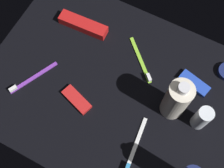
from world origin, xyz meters
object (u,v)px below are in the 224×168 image
(snack_bar_blue, at_px, (194,83))
(toothbrush_purple, at_px, (31,79))
(toothpaste_box_red, at_px, (83,25))
(snack_bar_red, at_px, (77,100))
(toothbrush_white, at_px, (135,148))
(bodywash_bottle, at_px, (176,100))
(deodorant_stick, at_px, (202,118))
(toothbrush_lime, at_px, (142,62))

(snack_bar_blue, bearing_deg, toothbrush_purple, 39.62)
(toothpaste_box_red, relative_size, snack_bar_red, 1.69)
(toothbrush_white, bearing_deg, bodywash_bottle, -106.00)
(snack_bar_blue, bearing_deg, snack_bar_red, 49.72)
(deodorant_stick, relative_size, toothbrush_purple, 0.64)
(toothbrush_lime, xyz_separation_m, snack_bar_blue, (-0.19, -0.01, 0.00))
(toothbrush_white, relative_size, snack_bar_red, 1.73)
(bodywash_bottle, relative_size, deodorant_stick, 1.83)
(toothbrush_purple, xyz_separation_m, toothpaste_box_red, (-0.06, -0.26, 0.01))
(toothbrush_purple, distance_m, snack_bar_blue, 0.54)
(toothbrush_lime, distance_m, snack_bar_blue, 0.19)
(snack_bar_blue, bearing_deg, deodorant_stick, 130.40)
(toothbrush_lime, relative_size, snack_bar_blue, 1.33)
(toothbrush_purple, relative_size, toothpaste_box_red, 0.95)
(toothbrush_purple, bearing_deg, snack_bar_blue, -154.14)
(toothbrush_purple, xyz_separation_m, snack_bar_blue, (-0.49, -0.24, 0.00))
(bodywash_bottle, distance_m, toothbrush_lime, 0.20)
(snack_bar_blue, bearing_deg, toothbrush_lime, 16.65)
(toothbrush_white, relative_size, toothbrush_purple, 1.08)
(toothbrush_lime, xyz_separation_m, toothbrush_purple, (0.30, 0.23, 0.00))
(snack_bar_blue, bearing_deg, bodywash_bottle, 87.49)
(deodorant_stick, relative_size, toothbrush_white, 0.59)
(deodorant_stick, bearing_deg, toothbrush_white, 49.61)
(bodywash_bottle, distance_m, toothpaste_box_red, 0.43)
(toothbrush_white, distance_m, snack_bar_blue, 0.29)
(bodywash_bottle, distance_m, snack_bar_red, 0.32)
(snack_bar_blue, bearing_deg, toothpaste_box_red, 10.92)
(toothbrush_purple, height_order, toothpaste_box_red, toothpaste_box_red)
(deodorant_stick, height_order, toothbrush_purple, deodorant_stick)
(snack_bar_red, bearing_deg, deodorant_stick, -145.24)
(deodorant_stick, distance_m, toothbrush_white, 0.22)
(deodorant_stick, height_order, toothpaste_box_red, deodorant_stick)
(snack_bar_red, bearing_deg, snack_bar_blue, -125.95)
(deodorant_stick, distance_m, toothbrush_purple, 0.56)
(toothbrush_purple, distance_m, snack_bar_red, 0.17)
(toothbrush_purple, bearing_deg, toothbrush_white, 173.70)
(bodywash_bottle, distance_m, snack_bar_blue, 0.14)
(bodywash_bottle, xyz_separation_m, snack_bar_blue, (-0.03, -0.11, -0.08))
(bodywash_bottle, xyz_separation_m, toothbrush_purple, (0.45, 0.12, -0.08))
(toothbrush_purple, height_order, snack_bar_blue, toothbrush_purple)
(bodywash_bottle, bearing_deg, toothbrush_white, 74.00)
(toothpaste_box_red, xyz_separation_m, snack_bar_blue, (-0.43, 0.02, -0.01))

